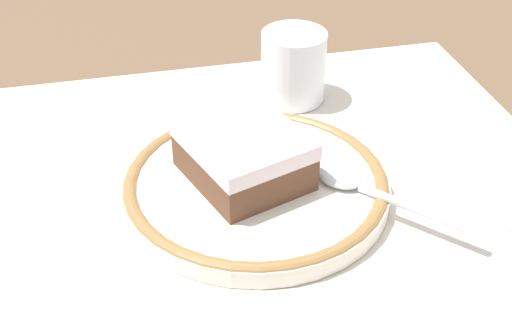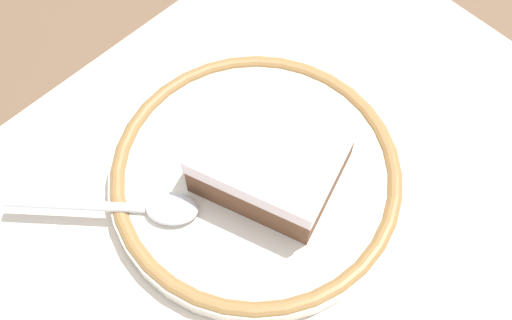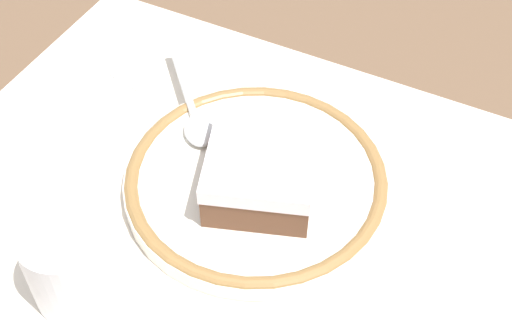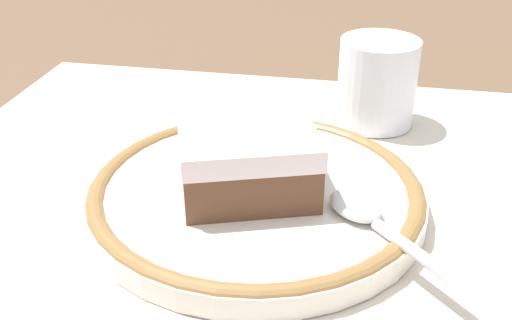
{
  "view_description": "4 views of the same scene",
  "coord_description": "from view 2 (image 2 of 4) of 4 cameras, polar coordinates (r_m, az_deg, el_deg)",
  "views": [
    {
      "loc": [
        0.11,
        0.48,
        0.36
      ],
      "look_at": [
        0.01,
        0.03,
        0.04
      ],
      "focal_mm": 49.35,
      "sensor_mm": 36.0,
      "label": 1
    },
    {
      "loc": [
        -0.15,
        -0.13,
        0.44
      ],
      "look_at": [
        0.01,
        0.03,
        0.04
      ],
      "focal_mm": 45.51,
      "sensor_mm": 36.0,
      "label": 2
    },
    {
      "loc": [
        0.18,
        -0.31,
        0.46
      ],
      "look_at": [
        0.01,
        0.03,
        0.04
      ],
      "focal_mm": 50.01,
      "sensor_mm": 36.0,
      "label": 3
    },
    {
      "loc": [
        -0.06,
        0.37,
        0.23
      ],
      "look_at": [
        0.01,
        0.03,
        0.04
      ],
      "focal_mm": 44.2,
      "sensor_mm": 36.0,
      "label": 4
    }
  ],
  "objects": [
    {
      "name": "cake_slice",
      "position": [
        0.46,
        1.38,
        0.22
      ],
      "size": [
        0.11,
        0.12,
        0.04
      ],
      "color": "brown",
      "rests_on": "plate"
    },
    {
      "name": "placemat",
      "position": [
        0.48,
        1.56,
        -4.85
      ],
      "size": [
        0.53,
        0.42,
        0.0
      ],
      "primitive_type": "cube",
      "color": "beige",
      "rests_on": "ground_plane"
    },
    {
      "name": "sugar_packet",
      "position": [
        0.5,
        -20.41,
        -8.47
      ],
      "size": [
        0.05,
        0.04,
        0.01
      ],
      "primitive_type": "cube",
      "rotation": [
        0.0,
        0.0,
        2.94
      ],
      "color": "white",
      "rests_on": "placemat"
    },
    {
      "name": "ground_plane",
      "position": [
        0.49,
        1.56,
        -4.88
      ],
      "size": [
        2.4,
        2.4,
        0.0
      ],
      "primitive_type": "plane",
      "color": "brown"
    },
    {
      "name": "spoon",
      "position": [
        0.47,
        -10.02,
        -4.13
      ],
      "size": [
        0.11,
        0.12,
        0.01
      ],
      "color": "silver",
      "rests_on": "plate"
    },
    {
      "name": "plate",
      "position": [
        0.49,
        -0.0,
        -1.44
      ],
      "size": [
        0.22,
        0.22,
        0.02
      ],
      "color": "silver",
      "rests_on": "placemat"
    }
  ]
}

